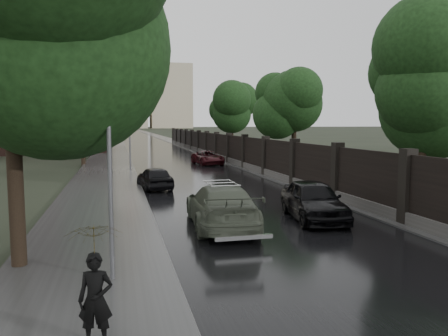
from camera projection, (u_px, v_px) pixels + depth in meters
ground at (368, 289)px, 9.48m from camera, size 800.00×800.00×0.00m
road at (129, 131)px, 193.02m from camera, size 8.00×420.00×0.02m
sidewalk_left at (115, 131)px, 191.59m from camera, size 4.00×420.00×0.16m
verge_right at (141, 131)px, 194.33m from camera, size 3.00×420.00×0.08m
fence_right at (224, 150)px, 41.39m from camera, size 0.45×75.72×2.70m
tree_left_far at (82, 103)px, 36.03m from camera, size 4.25×4.25×7.39m
tree_right_a at (425, 91)px, 18.48m from camera, size 4.08×4.08×7.01m
tree_right_b at (294, 104)px, 32.00m from camera, size 4.08×4.08×7.01m
tree_right_c at (232, 111)px, 49.39m from camera, size 4.08×4.08×7.01m
lamp_post at (110, 166)px, 9.37m from camera, size 0.25×0.12×5.11m
traffic_light at (130, 139)px, 32.36m from camera, size 0.16×0.32×4.00m
brick_building at (10, 71)px, 54.42m from camera, size 24.00×18.00×20.00m
stalinist_tower at (123, 71)px, 295.35m from camera, size 92.00×30.00×159.00m
volga_sedan at (221, 206)px, 15.03m from camera, size 2.44×5.26×1.49m
hatchback_left at (155, 178)px, 23.64m from camera, size 1.95×3.83×1.25m
car_right_near at (313, 200)px, 16.19m from camera, size 2.31×4.52×1.47m
car_right_far at (208, 158)px, 37.76m from camera, size 2.47×4.51×1.20m
pedestrian_umbrella at (94, 249)px, 6.60m from camera, size 0.99×1.01×2.28m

